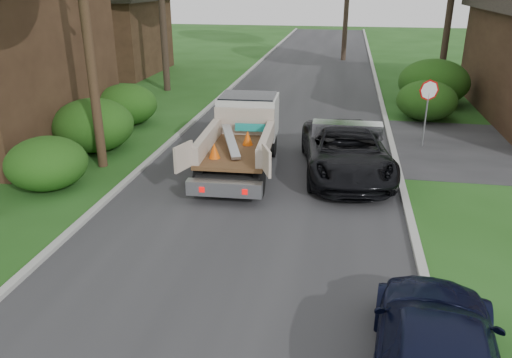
{
  "coord_description": "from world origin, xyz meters",
  "views": [
    {
      "loc": [
        2.22,
        -9.4,
        5.76
      ],
      "look_at": [
        0.23,
        1.78,
        1.2
      ],
      "focal_mm": 35.0,
      "sensor_mm": 36.0,
      "label": 1
    }
  ],
  "objects_px": {
    "stop_sign": "(428,99)",
    "utility_pole": "(83,1)",
    "flatbed_truck": "(244,130)",
    "navy_suv": "(437,356)",
    "house_left_far": "(102,24)",
    "black_pickup": "(346,151)"
  },
  "relations": [
    {
      "from": "black_pickup",
      "to": "navy_suv",
      "type": "xyz_separation_m",
      "value": [
        1.4,
        -8.97,
        -0.09
      ]
    },
    {
      "from": "utility_pole",
      "to": "house_left_far",
      "type": "xyz_separation_m",
      "value": [
        -8.02,
        17.02,
        -2.12
      ]
    },
    {
      "from": "stop_sign",
      "to": "navy_suv",
      "type": "height_order",
      "value": "stop_sign"
    },
    {
      "from": "flatbed_truck",
      "to": "navy_suv",
      "type": "relative_size",
      "value": 1.21
    },
    {
      "from": "stop_sign",
      "to": "utility_pole",
      "type": "xyz_separation_m",
      "value": [
        -10.68,
        -4.02,
        3.4
      ]
    },
    {
      "from": "stop_sign",
      "to": "utility_pole",
      "type": "distance_m",
      "value": 11.91
    },
    {
      "from": "stop_sign",
      "to": "utility_pole",
      "type": "bearing_deg",
      "value": -159.38
    },
    {
      "from": "flatbed_truck",
      "to": "navy_suv",
      "type": "xyz_separation_m",
      "value": [
        4.75,
        -9.38,
        -0.46
      ]
    },
    {
      "from": "house_left_far",
      "to": "flatbed_truck",
      "type": "xyz_separation_m",
      "value": [
        12.55,
        -15.89,
        -1.91
      ]
    },
    {
      "from": "utility_pole",
      "to": "navy_suv",
      "type": "relative_size",
      "value": 2.15
    },
    {
      "from": "house_left_far",
      "to": "stop_sign",
      "type": "bearing_deg",
      "value": -34.81
    },
    {
      "from": "house_left_far",
      "to": "black_pickup",
      "type": "relative_size",
      "value": 1.37
    },
    {
      "from": "utility_pole",
      "to": "house_left_far",
      "type": "distance_m",
      "value": 18.93
    },
    {
      "from": "flatbed_truck",
      "to": "black_pickup",
      "type": "xyz_separation_m",
      "value": [
        3.35,
        -0.41,
        -0.37
      ]
    },
    {
      "from": "utility_pole",
      "to": "black_pickup",
      "type": "height_order",
      "value": "utility_pole"
    },
    {
      "from": "utility_pole",
      "to": "black_pickup",
      "type": "xyz_separation_m",
      "value": [
        7.88,
        0.72,
        -4.41
      ]
    },
    {
      "from": "flatbed_truck",
      "to": "utility_pole",
      "type": "bearing_deg",
      "value": -168.45
    },
    {
      "from": "utility_pole",
      "to": "flatbed_truck",
      "type": "distance_m",
      "value": 6.17
    },
    {
      "from": "stop_sign",
      "to": "flatbed_truck",
      "type": "bearing_deg",
      "value": -154.82
    },
    {
      "from": "navy_suv",
      "to": "flatbed_truck",
      "type": "bearing_deg",
      "value": -56.72
    },
    {
      "from": "house_left_far",
      "to": "flatbed_truck",
      "type": "relative_size",
      "value": 1.35
    },
    {
      "from": "black_pickup",
      "to": "navy_suv",
      "type": "distance_m",
      "value": 9.08
    }
  ]
}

